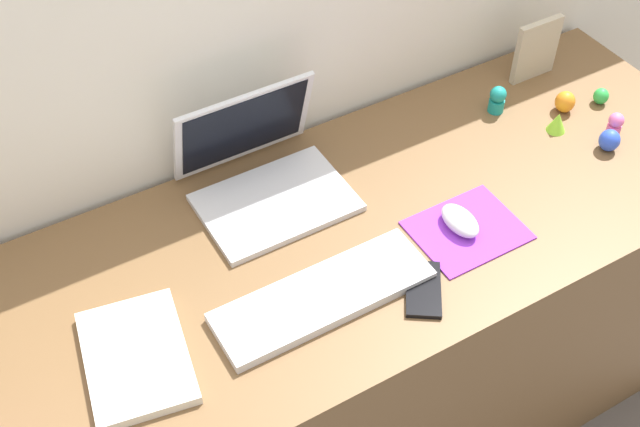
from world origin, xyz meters
The scene contains 15 objects.
back_wall centered at (0.00, 0.35, 0.69)m, with size 3.07×0.05×1.38m, color silver.
desk centered at (0.00, 0.00, 0.37)m, with size 1.87×0.63×0.74m, color brown.
laptop centered at (-0.04, 0.20, 0.79)m, with size 0.30×0.27×0.21m.
keyboard centered at (-0.08, -0.12, 0.75)m, with size 0.41×0.13×0.02m, color silver.
mousepad centered at (0.25, -0.11, 0.74)m, with size 0.21×0.17×0.00m, color purple.
mouse centered at (0.25, -0.10, 0.76)m, with size 0.06×0.10×0.03m, color silver.
cell_phone centered at (0.09, -0.19, 0.74)m, with size 0.06×0.13×0.01m, color black.
notebook_pad centered at (-0.42, -0.07, 0.75)m, with size 0.17×0.24×0.02m, color silver.
picture_frame centered at (0.69, 0.22, 0.81)m, with size 0.12×0.02×0.15m, color #B2A58C.
toy_figurine_green centered at (0.76, 0.06, 0.76)m, with size 0.03×0.03×0.04m, color green.
toy_figurine_blue centered at (0.66, -0.07, 0.76)m, with size 0.04×0.04×0.05m, color blue.
toy_figurine_orange centered at (0.67, 0.08, 0.77)m, with size 0.05×0.05×0.05m, color orange.
toy_figurine_lime centered at (0.61, 0.03, 0.76)m, with size 0.04×0.04×0.05m, color #8CDB33.
toy_figurine_pink centered at (0.71, -0.04, 0.77)m, with size 0.03×0.03×0.06m.
toy_figurine_teal centered at (0.54, 0.16, 0.77)m, with size 0.04×0.04×0.07m.
Camera 1 is at (-0.54, -0.91, 1.92)m, focal length 46.14 mm.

